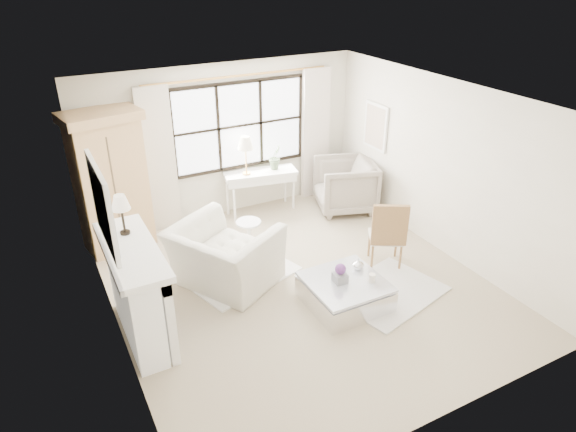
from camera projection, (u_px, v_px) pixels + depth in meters
name	position (u px, v px, depth m)	size (l,w,h in m)	color
floor	(300.00, 285.00, 7.41)	(5.50, 5.50, 0.00)	tan
ceiling	(302.00, 100.00, 6.18)	(5.50, 5.50, 0.00)	white
wall_back	(224.00, 142.00, 8.96)	(5.00, 5.00, 0.00)	silver
wall_front	(449.00, 316.00, 4.64)	(5.00, 5.00, 0.00)	silver
wall_left	(107.00, 246.00, 5.76)	(5.50, 5.50, 0.00)	white
wall_right	(443.00, 168.00, 7.84)	(5.50, 5.50, 0.00)	white
window_pane	(240.00, 126.00, 8.96)	(2.40, 0.02, 1.50)	silver
window_frame	(240.00, 126.00, 8.95)	(2.50, 0.04, 1.50)	black
curtain_rod	(239.00, 76.00, 8.51)	(0.04, 0.04, 3.30)	#B88440
curtain_left	(159.00, 161.00, 8.44)	(0.55, 0.10, 2.47)	beige
curtain_right	(315.00, 134.00, 9.69)	(0.55, 0.10, 2.47)	silver
fireplace	(135.00, 292.00, 6.17)	(0.58, 1.66, 1.26)	white
mirror_frame	(102.00, 206.00, 5.55)	(0.05, 1.15, 0.95)	white
mirror_glass	(105.00, 206.00, 5.56)	(0.02, 1.00, 0.80)	silver
art_frame	(376.00, 126.00, 9.08)	(0.04, 0.62, 0.82)	white
art_canvas	(375.00, 127.00, 9.07)	(0.01, 0.52, 0.72)	beige
mantel_lamp	(120.00, 204.00, 6.02)	(0.22, 0.22, 0.51)	black
armoire	(111.00, 181.00, 7.93)	(1.22, 0.88, 2.24)	tan
console_table	(261.00, 192.00, 9.37)	(1.36, 0.69, 0.80)	white
console_lamp	(245.00, 144.00, 8.82)	(0.28, 0.28, 0.69)	#C79345
orchid_plant	(275.00, 157.00, 9.21)	(0.25, 0.20, 0.45)	#57714B
side_table	(249.00, 231.00, 8.18)	(0.40, 0.40, 0.51)	white
rug_left	(241.00, 274.00, 7.66)	(1.54, 1.08, 0.03)	white
rug_right	(388.00, 292.00, 7.24)	(1.49, 1.12, 0.03)	silver
club_armchair	(224.00, 256.00, 7.28)	(1.38, 1.20, 0.89)	silver
wingback_chair	(345.00, 185.00, 9.44)	(1.01, 1.04, 0.95)	#9F9486
french_chair	(385.00, 246.00, 7.80)	(0.66, 0.66, 1.08)	#9A6E40
coffee_table	(345.00, 293.00, 6.94)	(1.01, 1.01, 0.38)	white
planter_box	(340.00, 278.00, 6.80)	(0.17, 0.17, 0.13)	gray
planter_flowers	(340.00, 269.00, 6.74)	(0.15, 0.15, 0.15)	#65317B
pillar_candle	(372.00, 278.00, 6.80)	(0.09, 0.09, 0.12)	silver
coffee_vase	(358.00, 264.00, 7.07)	(0.16, 0.16, 0.17)	silver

